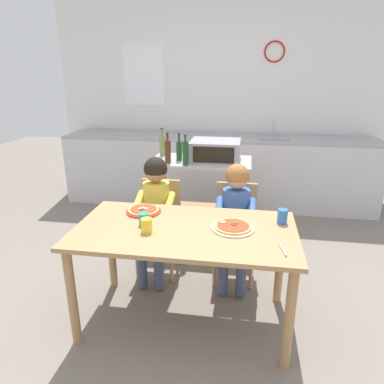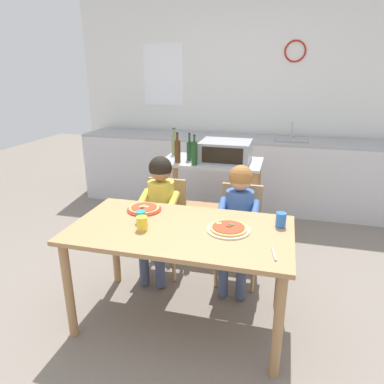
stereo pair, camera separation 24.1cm
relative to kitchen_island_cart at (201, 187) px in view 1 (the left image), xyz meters
The scene contains 20 objects.
ground_plane 0.62m from the kitchen_island_cart, 73.28° to the right, with size 11.04×11.04×0.00m, color slate.
back_wall_tiled 1.68m from the kitchen_island_cart, 87.53° to the left, with size 4.45×0.14×2.70m.
kitchen_counter 1.09m from the kitchen_island_cart, 86.36° to the left, with size 4.00×0.60×1.11m.
kitchen_island_cart is the anchor object (origin of this frame).
toaster_oven 0.41m from the kitchen_island_cart, ahead, with size 0.49×0.41×0.20m.
bottle_dark_olive_oil 0.45m from the kitchen_island_cart, 169.18° to the right, with size 0.06×0.06×0.27m.
bottle_clear_vinegar 0.53m from the kitchen_island_cart, 152.82° to the right, with size 0.06×0.06×0.29m.
bottle_brown_beer 0.62m from the kitchen_island_cart, 160.85° to the left, with size 0.05×0.05×0.29m.
bottle_tall_green_wine 0.48m from the kitchen_island_cart, 119.96° to the right, with size 0.05×0.05×0.29m.
dining_table 1.33m from the kitchen_island_cart, 87.09° to the right, with size 1.46×0.79×0.73m.
dining_chair_left 0.73m from the kitchen_island_cart, 112.83° to the right, with size 0.36×0.36×0.81m.
dining_chair_right 0.77m from the kitchen_island_cart, 59.96° to the right, with size 0.36×0.36×0.81m.
child_in_yellow_shirt 0.84m from the kitchen_island_cart, 109.66° to the right, with size 0.32×0.42×1.04m.
child_in_blue_striped_shirt 0.87m from the kitchen_island_cart, 63.98° to the right, with size 0.32×0.42×1.01m.
pizza_plate_red_rimmed 1.15m from the kitchen_island_cart, 104.27° to the right, with size 0.25×0.25×0.03m.
pizza_plate_cream 1.36m from the kitchen_island_cart, 73.53° to the right, with size 0.28×0.28×0.03m.
drinking_cup_blue 1.36m from the kitchen_island_cart, 58.27° to the right, with size 0.07×0.07×0.10m, color blue.
drinking_cup_teal 1.35m from the kitchen_island_cart, 99.26° to the right, with size 0.06×0.06×0.08m, color teal.
drinking_cup_yellow 1.45m from the kitchen_island_cart, 96.64° to the right, with size 0.07×0.07×0.09m, color yellow.
serving_spoon 1.69m from the kitchen_island_cart, 66.13° to the right, with size 0.01×0.01×0.14m, color #B7BABF.
Camera 1 is at (0.38, -2.08, 1.73)m, focal length 32.86 mm.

